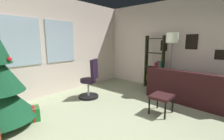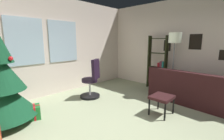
% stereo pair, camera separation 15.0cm
% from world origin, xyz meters
% --- Properties ---
extents(ground_plane, '(5.30, 5.77, 0.10)m').
position_xyz_m(ground_plane, '(0.00, 0.00, -0.05)').
color(ground_plane, '#9FA984').
extents(wall_back_with_windows, '(5.30, 0.12, 2.85)m').
position_xyz_m(wall_back_with_windows, '(-0.02, 2.93, 1.43)').
color(wall_back_with_windows, silver).
rests_on(wall_back_with_windows, ground_plane).
extents(wall_right_with_frames, '(0.12, 5.77, 2.85)m').
position_xyz_m(wall_right_with_frames, '(2.70, -0.00, 1.43)').
color(wall_right_with_frames, silver).
rests_on(wall_right_with_frames, ground_plane).
extents(couch, '(1.70, 2.05, 0.86)m').
position_xyz_m(couch, '(2.01, -0.41, 0.29)').
color(couch, black).
rests_on(couch, ground_plane).
extents(footstool, '(0.48, 0.42, 0.42)m').
position_xyz_m(footstool, '(0.72, -0.08, 0.36)').
color(footstool, black).
rests_on(footstool, ground_plane).
extents(holiday_tree, '(1.17, 1.17, 2.33)m').
position_xyz_m(holiday_tree, '(-1.73, 1.93, 0.78)').
color(holiday_tree, '#4C331E').
rests_on(holiday_tree, ground_plane).
extents(gift_box_green, '(0.29, 0.33, 0.28)m').
position_xyz_m(gift_box_green, '(-1.25, 1.75, 0.14)').
color(gift_box_green, '#1E722D').
rests_on(gift_box_green, ground_plane).
extents(office_chair, '(0.57, 0.58, 1.10)m').
position_xyz_m(office_chair, '(0.35, 1.84, 0.44)').
color(office_chair, black).
rests_on(office_chair, ground_plane).
extents(bookshelf, '(0.18, 0.64, 1.76)m').
position_xyz_m(bookshelf, '(2.43, 0.93, 0.77)').
color(bookshelf, black).
rests_on(bookshelf, ground_plane).
extents(floor_lamp, '(0.34, 0.34, 1.81)m').
position_xyz_m(floor_lamp, '(2.03, 0.25, 1.53)').
color(floor_lamp, slate).
rests_on(floor_lamp, ground_plane).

